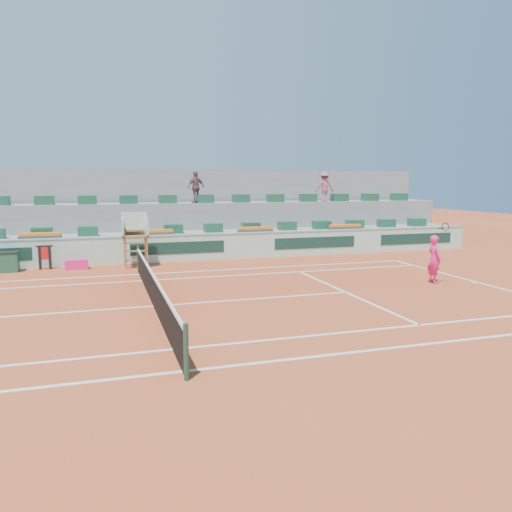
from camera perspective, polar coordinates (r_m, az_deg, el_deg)
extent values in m
plane|color=#A2401F|center=(15.35, -11.60, -5.65)|extent=(90.00, 90.00, 0.00)
cube|color=gray|center=(25.76, -14.07, 1.27)|extent=(36.00, 4.00, 1.20)
cube|color=gray|center=(27.28, -14.33, 3.12)|extent=(36.00, 2.40, 2.60)
cube|color=gray|center=(28.81, -14.57, 5.18)|extent=(36.00, 0.40, 4.40)
cube|color=#FB2082|center=(22.68, -19.80, -0.92)|extent=(0.93, 0.42, 0.42)
imported|color=#6B4753|center=(26.90, -6.88, 7.83)|extent=(1.07, 0.77, 1.69)
imported|color=#A35160|center=(29.08, 7.84, 7.86)|extent=(1.16, 0.75, 1.70)
cube|color=silver|center=(20.26, 24.12, -2.80)|extent=(0.12, 10.97, 0.01)
cube|color=silver|center=(10.15, -8.35, -12.92)|extent=(23.77, 0.12, 0.01)
cube|color=silver|center=(20.70, -13.15, -2.06)|extent=(23.77, 0.12, 0.01)
cube|color=silver|center=(11.42, -9.46, -10.48)|extent=(23.77, 0.12, 0.01)
cube|color=silver|center=(19.36, -12.85, -2.76)|extent=(23.77, 0.12, 0.01)
cube|color=silver|center=(17.17, 10.21, -4.10)|extent=(0.12, 8.23, 0.01)
cube|color=silver|center=(15.35, -11.60, -5.63)|extent=(12.80, 0.12, 0.01)
cube|color=silver|center=(20.17, 23.80, -2.83)|extent=(0.30, 0.12, 0.01)
cube|color=black|center=(15.25, -11.65, -3.97)|extent=(0.03, 11.87, 0.92)
cube|color=white|center=(15.15, -11.71, -2.14)|extent=(0.06, 11.87, 0.07)
cylinder|color=#1B412B|center=(9.54, -7.99, -10.83)|extent=(0.10, 0.10, 1.10)
cylinder|color=#1B412B|center=(21.06, -13.30, -0.38)|extent=(0.10, 0.10, 1.10)
cube|color=#ADDAC6|center=(23.58, -13.76, 0.64)|extent=(36.00, 0.30, 1.20)
cube|color=gray|center=(23.51, -13.81, 2.17)|extent=(36.00, 0.34, 0.06)
cube|color=#13362B|center=(23.62, -8.89, 0.92)|extent=(4.40, 0.02, 0.56)
cube|color=#13362B|center=(25.59, 6.80, 1.53)|extent=(4.40, 0.02, 0.56)
cube|color=#13362B|center=(28.56, 17.86, 1.89)|extent=(4.40, 0.02, 0.56)
cube|color=brown|center=(22.11, -14.68, 0.31)|extent=(0.08, 0.08, 1.35)
cube|color=brown|center=(22.17, -12.36, 0.41)|extent=(0.08, 0.08, 1.35)
cube|color=brown|center=(22.81, -14.77, 0.54)|extent=(0.08, 0.08, 1.35)
cube|color=brown|center=(22.86, -12.52, 0.64)|extent=(0.08, 0.08, 1.35)
cube|color=brown|center=(22.40, -13.64, 2.29)|extent=(1.10, 0.90, 0.08)
cube|color=#ADDAC6|center=(22.73, -13.75, 3.66)|extent=(1.10, 0.08, 1.00)
cube|color=#ADDAC6|center=(22.34, -15.01, 3.15)|extent=(0.06, 0.90, 0.80)
cube|color=#ADDAC6|center=(22.41, -12.35, 3.26)|extent=(0.06, 0.90, 0.80)
cube|color=brown|center=(22.48, -13.68, 2.92)|extent=(0.80, 0.60, 0.08)
cube|color=brown|center=(22.19, -13.49, -0.48)|extent=(0.90, 0.08, 0.06)
cube|color=brown|center=(22.13, -13.52, 0.55)|extent=(0.90, 0.08, 0.06)
cube|color=brown|center=(22.09, -13.56, 1.45)|extent=(0.90, 0.08, 0.06)
cube|color=#1B5133|center=(24.88, -23.26, 2.50)|extent=(0.90, 0.60, 0.44)
cube|color=#1B5133|center=(24.75, -18.65, 2.71)|extent=(0.90, 0.60, 0.44)
cube|color=#1B5133|center=(24.78, -14.02, 2.91)|extent=(0.90, 0.60, 0.44)
cube|color=#1B5133|center=(24.98, -9.43, 3.08)|extent=(0.90, 0.60, 0.44)
cube|color=#1B5133|center=(25.33, -4.94, 3.24)|extent=(0.90, 0.60, 0.44)
cube|color=#1B5133|center=(25.83, -0.60, 3.37)|extent=(0.90, 0.60, 0.44)
cube|color=#1B5133|center=(26.47, 3.56, 3.48)|extent=(0.90, 0.60, 0.44)
cube|color=#1B5133|center=(27.25, 7.50, 3.56)|extent=(0.90, 0.60, 0.44)
cube|color=#1B5133|center=(28.15, 11.21, 3.62)|extent=(0.90, 0.60, 0.44)
cube|color=#1B5133|center=(29.15, 14.67, 3.67)|extent=(0.90, 0.60, 0.44)
cube|color=#1B5133|center=(30.26, 17.89, 3.70)|extent=(0.90, 0.60, 0.44)
cube|color=#1B5133|center=(26.68, -23.02, 5.88)|extent=(0.90, 0.60, 0.44)
cube|color=#1B5133|center=(26.56, -18.71, 6.09)|extent=(0.90, 0.60, 0.44)
cube|color=#1B5133|center=(26.59, -14.37, 6.28)|extent=(0.90, 0.60, 0.44)
cube|color=#1B5133|center=(26.77, -10.07, 6.42)|extent=(0.90, 0.60, 0.44)
cube|color=#1B5133|center=(27.10, -5.85, 6.53)|extent=(0.90, 0.60, 0.44)
cube|color=#1B5133|center=(27.57, -1.75, 6.60)|extent=(0.90, 0.60, 0.44)
cube|color=#1B5133|center=(28.17, 2.20, 6.63)|extent=(0.90, 0.60, 0.44)
cube|color=#1B5133|center=(28.90, 5.96, 6.64)|extent=(0.90, 0.60, 0.44)
cube|color=#1B5133|center=(29.75, 9.53, 6.62)|extent=(0.90, 0.60, 0.44)
cube|color=#1B5133|center=(30.70, 12.88, 6.57)|extent=(0.90, 0.60, 0.44)
cube|color=#1B5133|center=(31.76, 16.03, 6.51)|extent=(0.90, 0.60, 0.44)
cube|color=#454545|center=(24.10, -23.43, 1.98)|extent=(1.80, 0.36, 0.16)
cube|color=orange|center=(24.08, -23.44, 2.31)|extent=(1.70, 0.32, 0.12)
cube|color=#454545|center=(24.08, -11.51, 2.50)|extent=(1.80, 0.36, 0.16)
cube|color=orange|center=(24.07, -11.52, 2.83)|extent=(1.70, 0.32, 0.12)
cube|color=#454545|center=(25.08, -0.07, 2.90)|extent=(1.80, 0.36, 0.16)
cube|color=orange|center=(25.07, -0.07, 3.22)|extent=(1.70, 0.32, 0.12)
cube|color=#454545|center=(26.99, 10.14, 3.16)|extent=(1.80, 0.36, 0.16)
cube|color=orange|center=(26.97, 10.15, 3.45)|extent=(1.70, 0.32, 0.12)
cube|color=#194D30|center=(23.11, -26.42, -0.65)|extent=(0.75, 0.64, 0.80)
cube|color=black|center=(23.05, -26.48, 0.38)|extent=(0.79, 0.69, 0.04)
cube|color=black|center=(23.14, -23.47, -0.21)|extent=(0.11, 0.11, 1.00)
cube|color=black|center=(23.10, -22.48, -0.16)|extent=(0.11, 0.11, 1.00)
cube|color=black|center=(23.06, -23.05, 1.04)|extent=(0.67, 0.09, 0.06)
cube|color=red|center=(23.07, -23.01, 0.30)|extent=(0.49, 0.04, 0.56)
imported|color=#FB2082|center=(19.49, 19.69, -0.34)|extent=(0.48, 0.68, 1.77)
cylinder|color=black|center=(19.12, 20.40, 2.98)|extent=(0.03, 0.35, 0.09)
torus|color=black|center=(18.94, 20.82, 3.12)|extent=(0.31, 0.08, 0.31)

